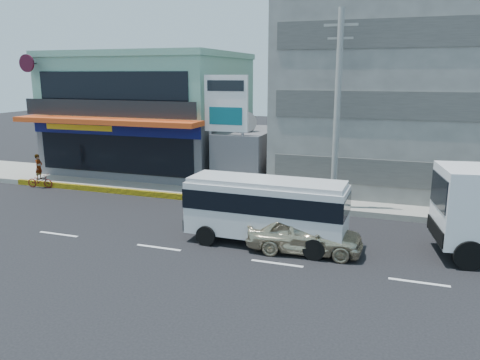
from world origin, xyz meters
name	(u,v)px	position (x,y,z in m)	size (l,w,h in m)	color
ground	(159,248)	(0.00, 0.00, 0.00)	(120.00, 120.00, 0.00)	black
sidewalk	(320,198)	(5.00, 9.50, 0.15)	(70.00, 5.00, 0.30)	gray
shop_building	(152,116)	(-8.00, 13.95, 4.00)	(12.40, 11.70, 8.00)	#4D4D53
concrete_building	(422,73)	(10.00, 15.00, 7.00)	(16.00, 12.00, 14.00)	gray
gap_structure	(249,157)	(0.00, 12.00, 1.75)	(3.00, 6.00, 3.50)	#4D4D53
satellite_dish	(244,131)	(0.00, 11.00, 3.58)	(1.50, 1.50, 0.15)	slate
billboard	(226,110)	(-0.50, 9.20, 4.93)	(2.60, 0.18, 6.90)	gray
utility_pole_near	(337,111)	(6.00, 7.40, 5.15)	(1.60, 0.30, 10.00)	#999993
minibus	(266,206)	(4.00, 1.90, 1.65)	(6.65, 2.43, 2.76)	silver
sedan	(305,233)	(5.72, 1.50, 0.77)	(1.82, 4.54, 1.55)	beige
motorcycle_rider	(40,177)	(-12.05, 6.80, 0.70)	(1.72, 0.83, 2.11)	#5B0F0D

